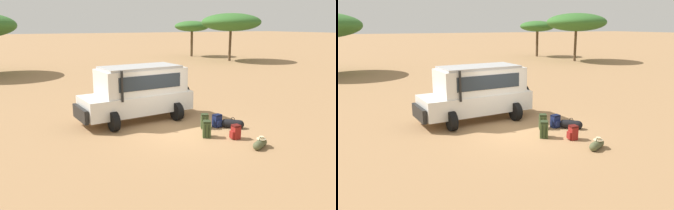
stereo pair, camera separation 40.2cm
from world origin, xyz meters
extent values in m
plane|color=#9E754C|center=(0.00, 0.00, 0.00)|extent=(320.00, 320.00, 0.00)
cube|color=silver|center=(-0.90, 2.37, 0.82)|extent=(5.02, 2.24, 0.84)
cube|color=silver|center=(-0.65, 2.38, 1.79)|extent=(3.94, 2.05, 1.10)
cube|color=#232D38|center=(-2.18, 2.28, 1.74)|extent=(0.17, 1.56, 0.77)
cube|color=#232D38|center=(-0.59, 1.48, 1.84)|extent=(2.94, 0.24, 0.60)
cube|color=#232D38|center=(-0.72, 3.28, 1.84)|extent=(2.94, 0.24, 0.60)
cube|color=#B7B7B7|center=(-0.70, 2.38, 2.39)|extent=(3.54, 1.95, 0.10)
cube|color=black|center=(-3.47, 2.19, 0.65)|extent=(0.27, 1.62, 0.56)
cylinder|color=black|center=(-1.94, 1.32, 1.79)|extent=(0.10, 0.10, 1.25)
cylinder|color=black|center=(-2.35, 1.29, 0.40)|extent=(0.34, 0.82, 0.80)
cylinder|color=black|center=(-2.49, 3.23, 0.40)|extent=(0.34, 0.82, 0.80)
cylinder|color=black|center=(0.68, 1.50, 0.40)|extent=(0.34, 0.82, 0.80)
cylinder|color=black|center=(0.54, 3.44, 0.40)|extent=(0.34, 0.82, 0.80)
cylinder|color=black|center=(1.68, 2.55, 0.97)|extent=(0.27, 0.75, 0.74)
cube|color=maroon|center=(1.43, -1.73, 0.24)|extent=(0.30, 0.33, 0.48)
cube|color=maroon|center=(1.25, -1.71, 0.18)|extent=(0.10, 0.23, 0.27)
cube|color=#4D100E|center=(1.43, -1.73, 0.51)|extent=(0.31, 0.31, 0.07)
cylinder|color=#4D100E|center=(1.57, -1.81, 0.24)|extent=(0.04, 0.04, 0.41)
cylinder|color=#4D100E|center=(1.59, -1.68, 0.24)|extent=(0.04, 0.04, 0.41)
cube|color=#42562D|center=(0.55, -1.07, 0.29)|extent=(0.41, 0.41, 0.59)
cube|color=#42562D|center=(0.65, -0.90, 0.22)|extent=(0.24, 0.18, 0.32)
cube|color=#242F19|center=(0.55, -1.07, 0.62)|extent=(0.41, 0.42, 0.07)
cylinder|color=#242F19|center=(0.41, -1.19, 0.29)|extent=(0.04, 0.04, 0.50)
cylinder|color=#242F19|center=(0.53, -1.25, 0.29)|extent=(0.04, 0.04, 0.50)
cube|color=navy|center=(1.68, -0.19, 0.24)|extent=(0.39, 0.30, 0.48)
cube|color=navy|center=(1.71, -0.35, 0.18)|extent=(0.28, 0.12, 0.26)
cube|color=black|center=(1.68, -0.19, 0.51)|extent=(0.38, 0.31, 0.07)
cylinder|color=black|center=(1.74, -0.03, 0.24)|extent=(0.04, 0.04, 0.41)
cylinder|color=black|center=(1.58, -0.06, 0.24)|extent=(0.04, 0.04, 0.41)
cube|color=#42562D|center=(1.11, -0.11, 0.28)|extent=(0.40, 0.39, 0.55)
cube|color=#42562D|center=(1.19, 0.06, 0.21)|extent=(0.24, 0.17, 0.30)
cube|color=#242F19|center=(1.11, -0.11, 0.58)|extent=(0.39, 0.39, 0.07)
cylinder|color=#242F19|center=(0.98, -0.22, 0.28)|extent=(0.04, 0.04, 0.47)
cylinder|color=#242F19|center=(1.10, -0.28, 0.28)|extent=(0.04, 0.04, 0.47)
cylinder|color=#4C5133|center=(1.56, -2.89, 0.15)|extent=(0.61, 0.49, 0.29)
sphere|color=#4C5133|center=(1.80, -2.77, 0.15)|extent=(0.29, 0.29, 0.29)
sphere|color=#4C5133|center=(1.32, -3.00, 0.15)|extent=(0.29, 0.29, 0.29)
torus|color=#2D301E|center=(1.56, -2.89, 0.31)|extent=(0.16, 0.09, 0.16)
cylinder|color=beige|center=(1.65, -2.84, 0.31)|extent=(0.34, 0.34, 0.02)
cylinder|color=beige|center=(1.65, -2.84, 0.35)|extent=(0.17, 0.17, 0.09)
cylinder|color=black|center=(2.17, -0.61, 0.18)|extent=(0.68, 0.68, 0.36)
sphere|color=black|center=(2.39, -0.82, 0.18)|extent=(0.35, 0.35, 0.35)
sphere|color=black|center=(1.96, -0.40, 0.18)|extent=(0.35, 0.35, 0.35)
torus|color=black|center=(2.17, -0.61, 0.38)|extent=(0.13, 0.13, 0.16)
cylinder|color=brown|center=(17.63, 27.60, 1.71)|extent=(0.33, 0.33, 3.42)
ellipsoid|color=#336628|center=(17.63, 27.60, 4.01)|extent=(4.74, 4.49, 1.40)
cylinder|color=brown|center=(18.50, 20.41, 1.81)|extent=(0.29, 0.29, 3.62)
ellipsoid|color=#336628|center=(18.50, 20.41, 4.49)|extent=(6.90, 6.84, 2.05)
camera|label=1|loc=(-6.31, -10.93, 4.20)|focal=35.00mm
camera|label=2|loc=(-5.96, -11.11, 4.20)|focal=35.00mm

